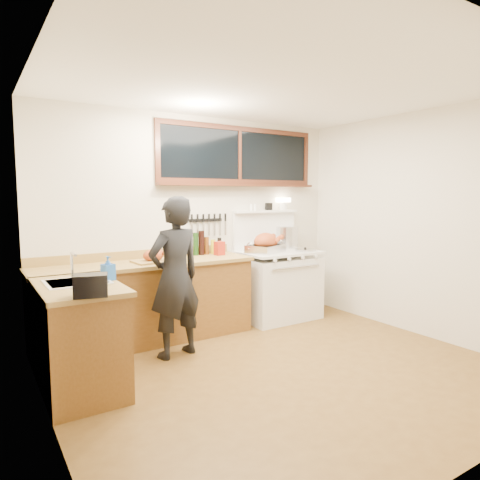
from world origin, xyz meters
TOP-DOWN VIEW (x-y plane):
  - ground_plane at (0.00, 0.00)m, footprint 4.00×3.50m
  - room_shell at (0.00, 0.00)m, footprint 4.10×3.60m
  - counter_back at (-0.80, 1.45)m, footprint 2.44×0.64m
  - counter_left at (-1.70, 0.62)m, footprint 0.64×1.09m
  - sink_unit at (-1.68, 0.70)m, footprint 0.50×0.45m
  - vintage_stove at (1.00, 1.41)m, footprint 1.02×0.74m
  - back_window at (0.60, 1.72)m, footprint 2.32×0.13m
  - left_doorway at (-1.99, -0.55)m, footprint 0.02×1.04m
  - knife_strip at (0.12, 1.73)m, footprint 0.52×0.03m
  - man at (-0.71, 0.88)m, footprint 0.66×0.50m
  - soap_bottle at (-1.43, 0.65)m, footprint 0.12×0.12m
  - toaster at (-1.70, 0.12)m, footprint 0.27×0.22m
  - cutting_board at (-0.73, 1.40)m, footprint 0.45×0.35m
  - roast_turkey at (0.79, 1.39)m, footprint 0.56×0.49m
  - stockpot at (1.34, 1.66)m, footprint 0.40×0.40m
  - saucepan at (1.02, 1.62)m, footprint 0.20×0.29m
  - pot_lid at (1.33, 1.25)m, footprint 0.35×0.35m
  - coffee_tin at (0.16, 1.49)m, footprint 0.12×0.10m
  - pitcher at (-0.32, 1.58)m, footprint 0.11×0.11m
  - bottle_cluster at (0.03, 1.63)m, footprint 0.39×0.07m

SIDE VIEW (x-z plane):
  - ground_plane at x=0.00m, z-range -0.02..0.00m
  - counter_left at x=-1.70m, z-range 0.00..0.90m
  - counter_back at x=-0.80m, z-range -0.05..0.95m
  - vintage_stove at x=1.00m, z-range -0.33..1.27m
  - man at x=-0.71m, z-range 0.00..1.62m
  - sink_unit at x=-1.68m, z-range 0.66..1.03m
  - pot_lid at x=1.33m, z-range 0.89..0.93m
  - cutting_board at x=-0.73m, z-range 0.88..1.03m
  - saucepan at x=1.02m, z-range 0.90..1.02m
  - toaster at x=-1.70m, z-range 0.90..1.06m
  - coffee_tin at x=0.16m, z-range 0.90..1.07m
  - pitcher at x=-0.32m, z-range 0.90..1.07m
  - roast_turkey at x=0.79m, z-range 0.88..1.13m
  - soap_bottle at x=-1.43m, z-range 0.90..1.11m
  - bottle_cluster at x=0.03m, z-range 0.88..1.18m
  - stockpot at x=1.34m, z-range 0.90..1.20m
  - left_doorway at x=-1.99m, z-range 0.00..2.17m
  - knife_strip at x=0.12m, z-range 1.17..1.45m
  - room_shell at x=0.00m, z-range 0.32..2.97m
  - back_window at x=0.60m, z-range 1.68..2.45m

